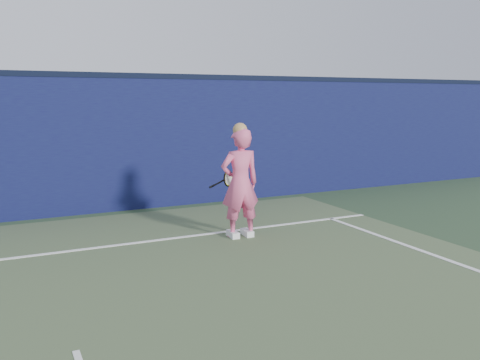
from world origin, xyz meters
TOP-DOWN VIEW (x-y plane):
  - backstop_wall at (0.00, 6.50)m, footprint 24.00×0.40m
  - wall_cap at (0.00, 6.50)m, footprint 24.00×0.42m
  - player at (2.84, 3.67)m, footprint 0.63×0.43m
  - racket at (2.84, 4.15)m, footprint 0.51×0.20m

SIDE VIEW (x-z plane):
  - racket at x=2.84m, z-range 0.70..0.98m
  - player at x=2.84m, z-range -0.03..1.73m
  - backstop_wall at x=0.00m, z-range 0.00..2.50m
  - wall_cap at x=0.00m, z-range 2.50..2.60m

